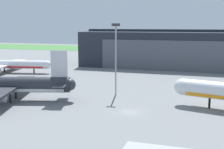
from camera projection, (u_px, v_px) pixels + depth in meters
ground_plane at (129, 112)px, 71.10m from camera, size 440.00×440.00×0.00m
grass_field_strip at (184, 51)px, 235.89m from camera, size 440.00×56.00×0.08m
maintenance_hangar at (192, 49)px, 146.66m from camera, size 106.21×37.09×18.26m
airliner_far_left at (5, 64)px, 128.38m from camera, size 39.73×36.82×11.53m
airliner_near_left at (7, 85)px, 80.94m from camera, size 36.18×29.76×13.85m
stair_truck at (64, 77)px, 111.80m from camera, size 4.58×5.43×2.19m
apron_light_mast at (116, 54)px, 86.24m from camera, size 2.40×0.50×20.95m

